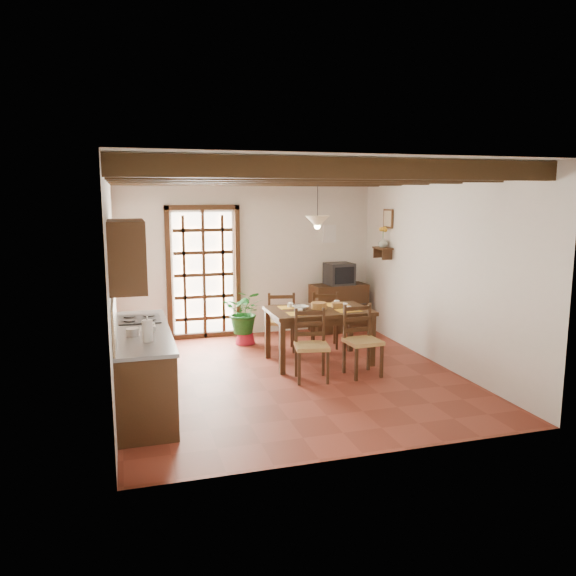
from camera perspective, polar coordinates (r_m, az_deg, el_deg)
name	(u,v)px	position (r m, az deg, el deg)	size (l,w,h in m)	color
ground_plane	(289,376)	(7.77, 0.13, -8.89)	(5.00, 5.00, 0.00)	maroon
room_shell	(289,243)	(7.41, 0.14, 4.57)	(4.52, 5.02, 2.81)	silver
ceiling_beams	(289,176)	(7.38, 0.14, 11.34)	(4.50, 4.34, 0.20)	black
french_door	(204,270)	(9.69, -8.58, 1.80)	(1.26, 0.11, 2.32)	white
kitchen_counter	(142,367)	(6.77, -14.57, -7.81)	(0.64, 2.25, 1.38)	#321E10
upper_cabinet	(127,256)	(5.80, -16.06, 3.19)	(0.35, 0.80, 0.70)	#321E10
range_hood	(128,254)	(7.06, -15.93, 3.30)	(0.38, 0.60, 0.54)	white
counter_items	(140,325)	(6.73, -14.77, -3.63)	(0.50, 1.43, 0.25)	black
dining_table	(319,316)	(8.23, 3.15, -2.84)	(1.48, 0.95, 0.80)	#362111
chair_near_left	(311,358)	(7.52, 2.40, -7.17)	(0.50, 0.49, 0.94)	tan
chair_near_right	(362,354)	(7.78, 7.54, -6.63)	(0.48, 0.46, 0.97)	tan
chair_far_left	(281,332)	(8.91, -0.74, -4.49)	(0.52, 0.50, 0.96)	tan
chair_far_right	(324,329)	(9.13, 3.72, -4.21)	(0.52, 0.51, 0.94)	tan
table_setting	(319,304)	(8.19, 3.16, -1.62)	(1.07, 0.71, 0.10)	gold
table_bowl	(301,308)	(8.17, 1.30, -2.00)	(0.22, 0.22, 0.05)	white
sideboard	(339,308)	(10.21, 5.16, -2.00)	(1.01, 0.45, 0.86)	#321E10
crt_tv	(339,274)	(10.10, 5.23, 1.43)	(0.50, 0.46, 0.40)	black
fuse_box	(329,234)	(10.24, 4.23, 5.51)	(0.25, 0.03, 0.32)	white
plant_pot	(245,337)	(9.37, -4.37, -5.02)	(0.33, 0.33, 0.20)	maroon
potted_plant	(245,310)	(9.27, -4.41, -2.26)	(1.70, 1.46, 1.90)	#144C19
wall_shelf	(383,251)	(9.70, 9.60, 3.78)	(0.20, 0.42, 0.20)	#321E10
shelf_vase	(383,242)	(9.69, 9.62, 4.60)	(0.15, 0.15, 0.15)	#B2BFB2
shelf_flowers	(383,230)	(9.68, 9.66, 5.82)	(0.14, 0.14, 0.36)	gold
framed_picture	(388,219)	(9.70, 10.13, 6.95)	(0.03, 0.32, 0.32)	brown
pendant_lamp	(317,221)	(8.15, 3.00, 6.84)	(0.36, 0.36, 0.84)	black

